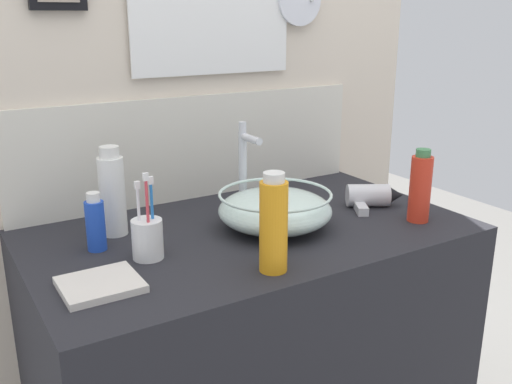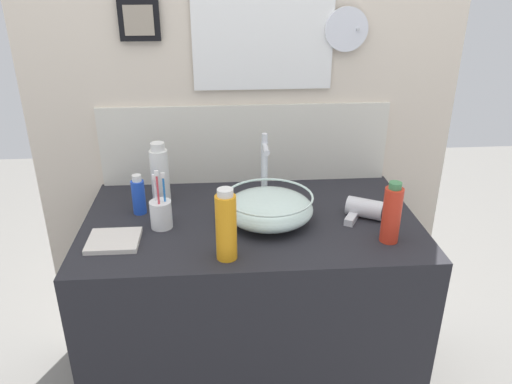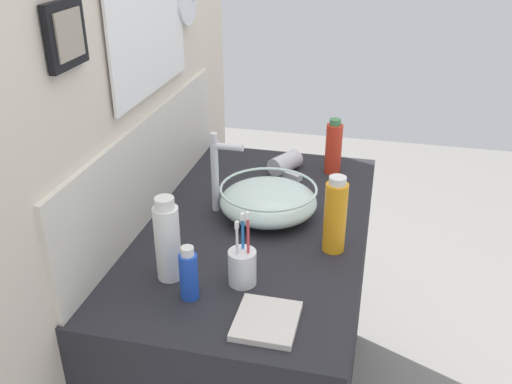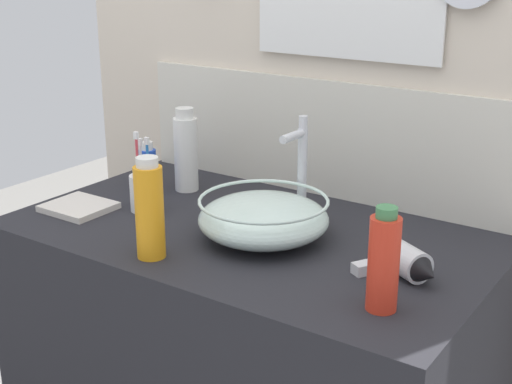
# 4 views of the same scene
# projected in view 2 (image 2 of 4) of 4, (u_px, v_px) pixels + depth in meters

# --- Properties ---
(vanity_counter) EXTENTS (1.16, 0.67, 0.86)m
(vanity_counter) POSITION_uv_depth(u_px,v_px,m) (251.00, 317.00, 1.92)
(vanity_counter) COLOR #232328
(vanity_counter) RESTS_ON ground
(back_panel) EXTENTS (1.66, 0.09, 2.47)m
(back_panel) POSITION_uv_depth(u_px,v_px,m) (244.00, 88.00, 1.91)
(back_panel) COLOR beige
(back_panel) RESTS_ON ground
(glass_bowl_sink) EXTENTS (0.30, 0.30, 0.10)m
(glass_bowl_sink) POSITION_uv_depth(u_px,v_px,m) (269.00, 208.00, 1.69)
(glass_bowl_sink) COLOR silver
(glass_bowl_sink) RESTS_ON vanity_counter
(faucet) EXTENTS (0.02, 0.10, 0.26)m
(faucet) POSITION_uv_depth(u_px,v_px,m) (265.00, 165.00, 1.80)
(faucet) COLOR silver
(faucet) RESTS_ON vanity_counter
(hair_drier) EXTENTS (0.19, 0.14, 0.07)m
(hair_drier) POSITION_uv_depth(u_px,v_px,m) (368.00, 210.00, 1.73)
(hair_drier) COLOR silver
(hair_drier) RESTS_ON vanity_counter
(toothbrush_cup) EXTENTS (0.07, 0.07, 0.21)m
(toothbrush_cup) POSITION_uv_depth(u_px,v_px,m) (161.00, 213.00, 1.66)
(toothbrush_cup) COLOR white
(toothbrush_cup) RESTS_ON vanity_counter
(soap_dispenser) EXTENTS (0.05, 0.05, 0.15)m
(soap_dispenser) POSITION_uv_depth(u_px,v_px,m) (139.00, 196.00, 1.75)
(soap_dispenser) COLOR blue
(soap_dispenser) RESTS_ON vanity_counter
(spray_bottle) EXTENTS (0.06, 0.06, 0.20)m
(spray_bottle) POSITION_uv_depth(u_px,v_px,m) (392.00, 214.00, 1.56)
(spray_bottle) COLOR red
(spray_bottle) RESTS_ON vanity_counter
(shampoo_bottle) EXTENTS (0.07, 0.07, 0.23)m
(shampoo_bottle) POSITION_uv_depth(u_px,v_px,m) (160.00, 175.00, 1.81)
(shampoo_bottle) COLOR white
(shampoo_bottle) RESTS_ON vanity_counter
(lotion_bottle) EXTENTS (0.06, 0.06, 0.23)m
(lotion_bottle) POSITION_uv_depth(u_px,v_px,m) (226.00, 226.00, 1.46)
(lotion_bottle) COLOR orange
(lotion_bottle) RESTS_ON vanity_counter
(hand_towel) EXTENTS (0.16, 0.15, 0.02)m
(hand_towel) POSITION_uv_depth(u_px,v_px,m) (114.00, 241.00, 1.58)
(hand_towel) COLOR silver
(hand_towel) RESTS_ON vanity_counter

